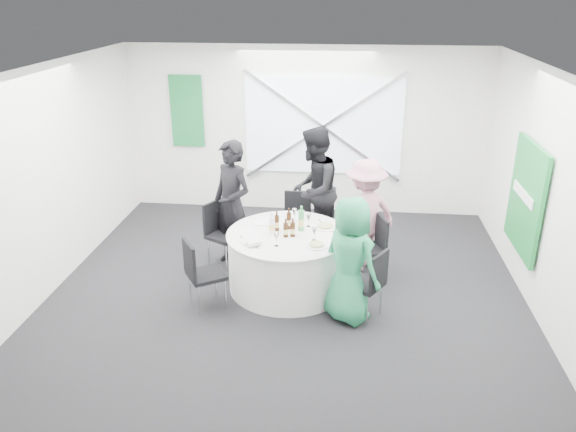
# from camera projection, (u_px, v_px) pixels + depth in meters

# --- Properties ---
(floor) EXTENTS (6.00, 6.00, 0.00)m
(floor) POSITION_uv_depth(u_px,v_px,m) (286.00, 294.00, 7.17)
(floor) COLOR black
(floor) RESTS_ON ground
(ceiling) EXTENTS (6.00, 6.00, 0.00)m
(ceiling) POSITION_uv_depth(u_px,v_px,m) (286.00, 70.00, 6.11)
(ceiling) COLOR white
(ceiling) RESTS_ON wall_back
(wall_back) EXTENTS (6.00, 0.00, 6.00)m
(wall_back) POSITION_uv_depth(u_px,v_px,m) (305.00, 131.00, 9.40)
(wall_back) COLOR white
(wall_back) RESTS_ON floor
(wall_front) EXTENTS (6.00, 0.00, 6.00)m
(wall_front) POSITION_uv_depth(u_px,v_px,m) (240.00, 337.00, 3.88)
(wall_front) COLOR white
(wall_front) RESTS_ON floor
(wall_left) EXTENTS (0.00, 6.00, 6.00)m
(wall_left) POSITION_uv_depth(u_px,v_px,m) (45.00, 183.00, 6.93)
(wall_left) COLOR white
(wall_left) RESTS_ON floor
(wall_right) EXTENTS (0.00, 6.00, 6.00)m
(wall_right) POSITION_uv_depth(u_px,v_px,m) (549.00, 200.00, 6.35)
(wall_right) COLOR white
(wall_right) RESTS_ON floor
(window_panel) EXTENTS (2.60, 0.03, 1.60)m
(window_panel) POSITION_uv_depth(u_px,v_px,m) (323.00, 126.00, 9.29)
(window_panel) COLOR white
(window_panel) RESTS_ON wall_back
(window_brace_a) EXTENTS (2.63, 0.05, 1.84)m
(window_brace_a) POSITION_uv_depth(u_px,v_px,m) (323.00, 127.00, 9.26)
(window_brace_a) COLOR silver
(window_brace_a) RESTS_ON window_panel
(window_brace_b) EXTENTS (2.63, 0.05, 1.84)m
(window_brace_b) POSITION_uv_depth(u_px,v_px,m) (323.00, 127.00, 9.26)
(window_brace_b) COLOR silver
(window_brace_b) RESTS_ON window_panel
(green_banner) EXTENTS (0.55, 0.04, 1.20)m
(green_banner) POSITION_uv_depth(u_px,v_px,m) (187.00, 111.00, 9.43)
(green_banner) COLOR #15692F
(green_banner) RESTS_ON wall_back
(green_sign) EXTENTS (0.05, 1.20, 1.40)m
(green_sign) POSITION_uv_depth(u_px,v_px,m) (526.00, 198.00, 6.98)
(green_sign) COLOR #167E31
(green_sign) RESTS_ON wall_right
(banquet_table) EXTENTS (1.56, 1.56, 0.76)m
(banquet_table) POSITION_uv_depth(u_px,v_px,m) (288.00, 261.00, 7.21)
(banquet_table) COLOR silver
(banquet_table) RESTS_ON floor
(chair_back) EXTENTS (0.42, 0.42, 0.90)m
(chair_back) POSITION_uv_depth(u_px,v_px,m) (297.00, 218.00, 8.15)
(chair_back) COLOR black
(chair_back) RESTS_ON floor
(chair_back_left) EXTENTS (0.56, 0.56, 0.90)m
(chair_back_left) POSITION_uv_depth(u_px,v_px,m) (220.00, 229.00, 7.79)
(chair_back_left) COLOR black
(chair_back_left) RESTS_ON floor
(chair_back_right) EXTENTS (0.50, 0.50, 0.86)m
(chair_back_right) POSITION_uv_depth(u_px,v_px,m) (373.00, 243.00, 7.40)
(chair_back_right) COLOR black
(chair_back_right) RESTS_ON floor
(chair_front_right) EXTENTS (0.55, 0.54, 0.87)m
(chair_front_right) POSITION_uv_depth(u_px,v_px,m) (370.00, 280.00, 6.48)
(chair_front_right) COLOR black
(chair_front_right) RESTS_ON floor
(chair_front_left) EXTENTS (0.57, 0.57, 0.90)m
(chair_front_left) POSITION_uv_depth(u_px,v_px,m) (199.00, 270.00, 6.66)
(chair_front_left) COLOR black
(chair_front_left) RESTS_ON floor
(person_man_back_left) EXTENTS (0.77, 0.73, 1.77)m
(person_man_back_left) POSITION_uv_depth(u_px,v_px,m) (232.00, 204.00, 7.66)
(person_man_back_left) COLOR black
(person_man_back_left) RESTS_ON floor
(person_man_back) EXTENTS (0.66, 0.97, 1.84)m
(person_man_back) POSITION_uv_depth(u_px,v_px,m) (314.00, 190.00, 8.10)
(person_man_back) COLOR black
(person_man_back) RESTS_ON floor
(person_woman_pink) EXTENTS (1.09, 0.96, 1.56)m
(person_woman_pink) POSITION_uv_depth(u_px,v_px,m) (364.00, 215.00, 7.59)
(person_woman_pink) COLOR #C78194
(person_woman_pink) RESTS_ON floor
(person_woman_green) EXTENTS (0.88, 0.85, 1.52)m
(person_woman_green) POSITION_uv_depth(u_px,v_px,m) (350.00, 260.00, 6.38)
(person_woman_green) COLOR #258A59
(person_woman_green) RESTS_ON floor
(plate_back) EXTENTS (0.27, 0.27, 0.01)m
(plate_back) POSITION_uv_depth(u_px,v_px,m) (296.00, 217.00, 7.55)
(plate_back) COLOR white
(plate_back) RESTS_ON banquet_table
(plate_back_left) EXTENTS (0.26, 0.26, 0.01)m
(plate_back_left) POSITION_uv_depth(u_px,v_px,m) (262.00, 222.00, 7.39)
(plate_back_left) COLOR white
(plate_back_left) RESTS_ON banquet_table
(plate_back_right) EXTENTS (0.28, 0.28, 0.04)m
(plate_back_right) POSITION_uv_depth(u_px,v_px,m) (325.00, 227.00, 7.23)
(plate_back_right) COLOR white
(plate_back_right) RESTS_ON banquet_table
(plate_front_right) EXTENTS (0.27, 0.27, 0.04)m
(plate_front_right) POSITION_uv_depth(u_px,v_px,m) (317.00, 245.00, 6.71)
(plate_front_right) COLOR white
(plate_front_right) RESTS_ON banquet_table
(plate_front_left) EXTENTS (0.29, 0.29, 0.01)m
(plate_front_left) POSITION_uv_depth(u_px,v_px,m) (251.00, 241.00, 6.85)
(plate_front_left) COLOR white
(plate_front_left) RESTS_ON banquet_table
(napkin) EXTENTS (0.19, 0.17, 0.04)m
(napkin) POSITION_uv_depth(u_px,v_px,m) (253.00, 243.00, 6.72)
(napkin) COLOR silver
(napkin) RESTS_ON plate_front_left
(beer_bottle_a) EXTENTS (0.06, 0.06, 0.26)m
(beer_bottle_a) POSITION_uv_depth(u_px,v_px,m) (277.00, 223.00, 7.12)
(beer_bottle_a) COLOR #391B0A
(beer_bottle_a) RESTS_ON banquet_table
(beer_bottle_b) EXTENTS (0.06, 0.06, 0.28)m
(beer_bottle_b) POSITION_uv_depth(u_px,v_px,m) (289.00, 221.00, 7.17)
(beer_bottle_b) COLOR #391B0A
(beer_bottle_b) RESTS_ON banquet_table
(beer_bottle_c) EXTENTS (0.06, 0.06, 0.24)m
(beer_bottle_c) POSITION_uv_depth(u_px,v_px,m) (293.00, 230.00, 6.96)
(beer_bottle_c) COLOR #391B0A
(beer_bottle_c) RESTS_ON banquet_table
(beer_bottle_d) EXTENTS (0.06, 0.06, 0.24)m
(beer_bottle_d) POSITION_uv_depth(u_px,v_px,m) (286.00, 230.00, 6.94)
(beer_bottle_d) COLOR #391B0A
(beer_bottle_d) RESTS_ON banquet_table
(green_water_bottle) EXTENTS (0.08, 0.08, 0.33)m
(green_water_bottle) POSITION_uv_depth(u_px,v_px,m) (301.00, 221.00, 7.11)
(green_water_bottle) COLOR #3A994E
(green_water_bottle) RESTS_ON banquet_table
(clear_water_bottle) EXTENTS (0.08, 0.08, 0.28)m
(clear_water_bottle) POSITION_uv_depth(u_px,v_px,m) (272.00, 225.00, 7.03)
(clear_water_bottle) COLOR white
(clear_water_bottle) RESTS_ON banquet_table
(wine_glass_a) EXTENTS (0.07, 0.07, 0.17)m
(wine_glass_a) POSITION_uv_depth(u_px,v_px,m) (314.00, 231.00, 6.83)
(wine_glass_a) COLOR white
(wine_glass_a) RESTS_ON banquet_table
(wine_glass_b) EXTENTS (0.07, 0.07, 0.17)m
(wine_glass_b) POSITION_uv_depth(u_px,v_px,m) (294.00, 212.00, 7.40)
(wine_glass_b) COLOR white
(wine_glass_b) RESTS_ON banquet_table
(wine_glass_c) EXTENTS (0.07, 0.07, 0.17)m
(wine_glass_c) POSITION_uv_depth(u_px,v_px,m) (309.00, 217.00, 7.23)
(wine_glass_c) COLOR white
(wine_glass_c) RESTS_ON banquet_table
(wine_glass_d) EXTENTS (0.07, 0.07, 0.17)m
(wine_glass_d) POSITION_uv_depth(u_px,v_px,m) (301.00, 214.00, 7.33)
(wine_glass_d) COLOR white
(wine_glass_d) RESTS_ON banquet_table
(wine_glass_e) EXTENTS (0.07, 0.07, 0.17)m
(wine_glass_e) POSITION_uv_depth(u_px,v_px,m) (276.00, 236.00, 6.68)
(wine_glass_e) COLOR white
(wine_glass_e) RESTS_ON banquet_table
(fork_a) EXTENTS (0.08, 0.14, 0.01)m
(fork_a) POSITION_uv_depth(u_px,v_px,m) (334.00, 233.00, 7.08)
(fork_a) COLOR silver
(fork_a) RESTS_ON banquet_table
(knife_a) EXTENTS (0.09, 0.14, 0.01)m
(knife_a) POSITION_uv_depth(u_px,v_px,m) (321.00, 222.00, 7.41)
(knife_a) COLOR silver
(knife_a) RESTS_ON banquet_table
(fork_b) EXTENTS (0.15, 0.02, 0.01)m
(fork_b) POSITION_uv_depth(u_px,v_px,m) (305.00, 217.00, 7.55)
(fork_b) COLOR silver
(fork_b) RESTS_ON banquet_table
(knife_b) EXTENTS (0.15, 0.02, 0.01)m
(knife_b) POSITION_uv_depth(u_px,v_px,m) (280.00, 216.00, 7.59)
(knife_b) COLOR silver
(knife_b) RESTS_ON banquet_table
(fork_c) EXTENTS (0.10, 0.13, 0.01)m
(fork_c) POSITION_uv_depth(u_px,v_px,m) (243.00, 238.00, 6.93)
(fork_c) COLOR silver
(fork_c) RESTS_ON banquet_table
(knife_c) EXTENTS (0.11, 0.12, 0.01)m
(knife_c) POSITION_uv_depth(u_px,v_px,m) (259.00, 249.00, 6.63)
(knife_c) COLOR silver
(knife_c) RESTS_ON banquet_table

